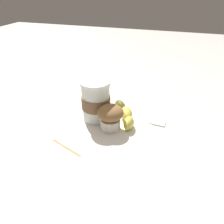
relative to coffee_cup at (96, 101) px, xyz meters
The scene contains 7 objects.
ground_plane 0.09m from the coffee_cup, 20.85° to the right, with size 3.00×3.00×0.00m, color beige.
paper_napkin 0.09m from the coffee_cup, 20.85° to the right, with size 0.23×0.23×0.00m, color white.
coffee_cup is the anchor object (origin of this frame).
muffin 0.07m from the coffee_cup, 35.67° to the right, with size 0.08×0.08×0.08m.
banana 0.10m from the coffee_cup, 15.94° to the left, with size 0.10×0.15×0.04m.
sugar_packet 0.21m from the coffee_cup, ahead, with size 0.05×0.03×0.01m, color white.
wooden_stirrer 0.18m from the coffee_cup, 99.82° to the right, with size 0.11×0.01×0.00m, color tan.
Camera 1 is at (0.17, -0.54, 0.39)m, focal length 35.00 mm.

